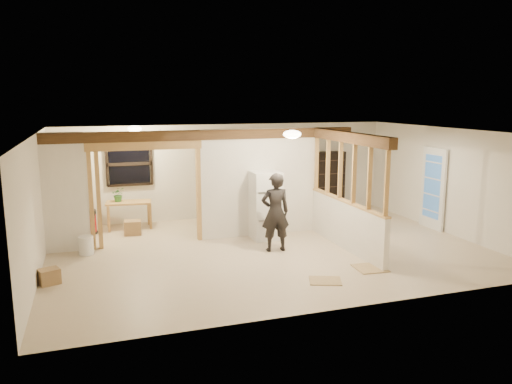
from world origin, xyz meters
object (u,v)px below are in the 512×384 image
object	(u,v)px
work_table	(129,215)
bookshelf	(330,181)
refrigerator	(265,205)
shop_vac	(88,222)
woman	(275,212)

from	to	relation	value
work_table	bookshelf	xyz separation A→B (m)	(5.62, 0.31, 0.51)
refrigerator	shop_vac	size ratio (longest dim) A/B	2.63
refrigerator	work_table	xyz separation A→B (m)	(-2.91, 1.90, -0.44)
bookshelf	shop_vac	bearing A→B (deg)	-175.33
woman	shop_vac	size ratio (longest dim) A/B	2.82
woman	work_table	distance (m)	4.02
shop_vac	bookshelf	bearing A→B (deg)	4.67
work_table	bookshelf	size ratio (longest dim) A/B	0.64
woman	bookshelf	world-z (taller)	bookshelf
shop_vac	refrigerator	bearing A→B (deg)	-23.26
woman	shop_vac	world-z (taller)	woman
work_table	woman	bearing A→B (deg)	-38.18
refrigerator	bookshelf	bearing A→B (deg)	39.11
woman	shop_vac	xyz separation A→B (m)	(-3.77, 2.63, -0.54)
bookshelf	woman	bearing A→B (deg)	-131.85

